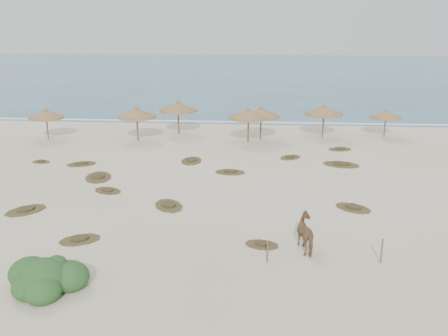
% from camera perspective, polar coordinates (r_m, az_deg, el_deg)
% --- Properties ---
extents(ground, '(160.00, 160.00, 0.00)m').
position_cam_1_polar(ground, '(26.25, -3.46, -6.01)').
color(ground, beige).
rests_on(ground, ground).
extents(ocean, '(200.00, 100.00, 0.01)m').
position_cam_1_polar(ocean, '(99.55, 2.39, 10.86)').
color(ocean, '#285A79').
rests_on(ocean, ground).
extents(foam_line, '(70.00, 0.60, 0.01)m').
position_cam_1_polar(foam_line, '(51.10, 0.43, 5.29)').
color(foam_line, white).
rests_on(foam_line, ground).
extents(palapa_0, '(3.48, 3.48, 2.81)m').
position_cam_1_polar(palapa_0, '(45.94, -19.68, 5.78)').
color(palapa_0, brown).
rests_on(palapa_0, ground).
extents(palapa_1, '(4.30, 4.30, 3.07)m').
position_cam_1_polar(palapa_1, '(43.37, -9.95, 6.17)').
color(palapa_1, brown).
rests_on(palapa_1, ground).
extents(palapa_2, '(4.32, 4.32, 3.17)m').
position_cam_1_polar(palapa_2, '(45.43, -5.28, 6.93)').
color(palapa_2, brown).
rests_on(palapa_2, ground).
extents(palapa_3, '(4.27, 4.27, 3.03)m').
position_cam_1_polar(palapa_3, '(43.15, 4.25, 6.28)').
color(palapa_3, brown).
rests_on(palapa_3, ground).
extents(palapa_4, '(3.90, 3.90, 3.09)m').
position_cam_1_polar(palapa_4, '(42.14, 2.81, 6.12)').
color(palapa_4, brown).
rests_on(palapa_4, ground).
extents(palapa_5, '(3.54, 3.54, 3.06)m').
position_cam_1_polar(palapa_5, '(44.77, 11.35, 6.42)').
color(palapa_5, brown).
rests_on(palapa_5, ground).
extents(palapa_6, '(2.94, 2.94, 2.58)m').
position_cam_1_polar(palapa_6, '(46.42, 18.03, 5.82)').
color(palapa_6, brown).
rests_on(palapa_6, ground).
extents(horse, '(1.39, 2.09, 1.62)m').
position_cam_1_polar(horse, '(23.01, 9.60, -7.41)').
color(horse, brown).
rests_on(horse, ground).
extents(fence_post_near, '(0.10, 0.10, 1.03)m').
position_cam_1_polar(fence_post_near, '(21.84, 4.99, -9.46)').
color(fence_post_near, brown).
rests_on(fence_post_near, ground).
extents(fence_post_far, '(0.10, 0.10, 1.11)m').
position_cam_1_polar(fence_post_far, '(22.74, 17.58, -9.01)').
color(fence_post_far, brown).
rests_on(fence_post_far, ground).
extents(bush, '(3.24, 2.85, 1.45)m').
position_cam_1_polar(bush, '(20.96, -19.70, -11.76)').
color(bush, '#335E28').
rests_on(bush, ground).
extents(scrub_0, '(2.62, 2.70, 0.16)m').
position_cam_1_polar(scrub_0, '(29.52, -21.71, -4.49)').
color(scrub_0, brown).
rests_on(scrub_0, ground).
extents(scrub_1, '(2.32, 2.98, 0.16)m').
position_cam_1_polar(scrub_1, '(34.09, -14.17, -1.00)').
color(scrub_1, brown).
rests_on(scrub_1, ground).
extents(scrub_2, '(2.19, 1.92, 0.16)m').
position_cam_1_polar(scrub_2, '(31.31, -13.14, -2.51)').
color(scrub_2, brown).
rests_on(scrub_2, ground).
extents(scrub_3, '(2.21, 1.54, 0.16)m').
position_cam_1_polar(scrub_3, '(34.15, 0.71, -0.45)').
color(scrub_3, brown).
rests_on(scrub_3, ground).
extents(scrub_4, '(2.48, 2.36, 0.16)m').
position_cam_1_polar(scrub_4, '(28.68, 14.54, -4.42)').
color(scrub_4, brown).
rests_on(scrub_4, ground).
extents(scrub_5, '(3.04, 2.42, 0.16)m').
position_cam_1_polar(scrub_5, '(36.91, 13.23, 0.42)').
color(scrub_5, brown).
rests_on(scrub_5, ground).
extents(scrub_6, '(2.47, 2.13, 0.16)m').
position_cam_1_polar(scrub_6, '(37.49, -15.99, 0.46)').
color(scrub_6, brown).
rests_on(scrub_6, ground).
extents(scrub_7, '(2.15, 2.14, 0.16)m').
position_cam_1_polar(scrub_7, '(38.10, 7.57, 1.23)').
color(scrub_7, brown).
rests_on(scrub_7, ground).
extents(scrub_8, '(1.42, 1.00, 0.16)m').
position_cam_1_polar(scrub_8, '(39.00, -20.18, 0.69)').
color(scrub_8, brown).
rests_on(scrub_8, ground).
extents(scrub_9, '(2.39, 2.71, 0.16)m').
position_cam_1_polar(scrub_9, '(28.27, -6.34, -4.27)').
color(scrub_9, brown).
rests_on(scrub_9, ground).
extents(scrub_10, '(2.14, 1.66, 0.16)m').
position_cam_1_polar(scrub_10, '(41.22, 13.12, 2.12)').
color(scrub_10, brown).
rests_on(scrub_10, ground).
extents(scrub_11, '(2.32, 2.03, 0.16)m').
position_cam_1_polar(scrub_11, '(24.91, -16.15, -7.84)').
color(scrub_11, brown).
rests_on(scrub_11, ground).
extents(scrub_12, '(1.82, 1.40, 0.16)m').
position_cam_1_polar(scrub_12, '(23.53, 4.35, -8.69)').
color(scrub_12, brown).
rests_on(scrub_12, ground).
extents(scrub_13, '(1.58, 2.37, 0.16)m').
position_cam_1_polar(scrub_13, '(36.93, -3.75, 0.84)').
color(scrub_13, brown).
rests_on(scrub_13, ground).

